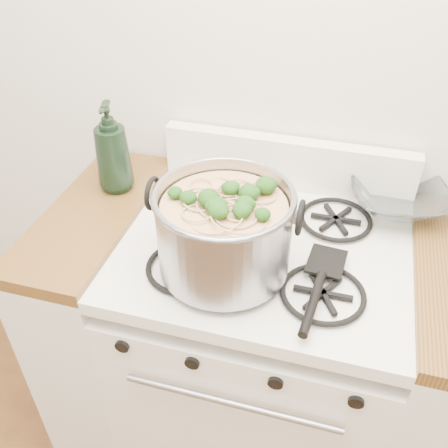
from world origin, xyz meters
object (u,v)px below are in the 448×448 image
stock_pot (224,231)px  glass_bowl (397,203)px  bottle (112,148)px  spatula (327,259)px  gas_range (258,355)px

stock_pot → glass_bowl: 0.56m
bottle → spatula: bearing=-28.3°
spatula → gas_range: bearing=168.0°
spatula → glass_bowl: 0.34m
bottle → stock_pot: bearing=-44.8°
gas_range → stock_pot: (-0.08, -0.12, 0.59)m
gas_range → glass_bowl: (0.33, 0.24, 0.50)m
spatula → bottle: bottle is taller
gas_range → stock_pot: bearing=-122.2°
glass_bowl → bottle: 0.83m
gas_range → bottle: bearing=165.7°
glass_bowl → bottle: bearing=-171.5°
stock_pot → bottle: bottle is taller
spatula → stock_pot: bearing=-158.2°
gas_range → bottle: bottle is taller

